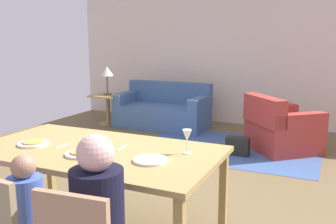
% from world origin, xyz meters
% --- Properties ---
extents(ground_plane, '(7.22, 6.14, 0.02)m').
position_xyz_m(ground_plane, '(0.00, 0.47, -0.01)').
color(ground_plane, brown).
extents(back_wall, '(7.22, 0.10, 2.70)m').
position_xyz_m(back_wall, '(0.00, 3.59, 1.35)').
color(back_wall, beige).
rests_on(back_wall, ground_plane).
extents(dining_table, '(1.94, 1.05, 0.76)m').
position_xyz_m(dining_table, '(-0.13, -1.12, 0.70)').
color(dining_table, '#A3864B').
rests_on(dining_table, ground_plane).
extents(plate_near_man, '(0.25, 0.25, 0.02)m').
position_xyz_m(plate_near_man, '(-0.66, -1.24, 0.77)').
color(plate_near_man, silver).
rests_on(plate_near_man, dining_table).
extents(pizza_near_man, '(0.17, 0.17, 0.01)m').
position_xyz_m(pizza_near_man, '(-0.66, -1.24, 0.78)').
color(pizza_near_man, gold).
rests_on(pizza_near_man, plate_near_man).
extents(plate_near_child, '(0.25, 0.25, 0.02)m').
position_xyz_m(plate_near_child, '(-0.13, -1.30, 0.77)').
color(plate_near_child, silver).
rests_on(plate_near_child, dining_table).
extents(pizza_near_child, '(0.17, 0.17, 0.01)m').
position_xyz_m(pizza_near_child, '(-0.13, -1.30, 0.78)').
color(pizza_near_child, gold).
rests_on(pizza_near_child, plate_near_child).
extents(plate_near_woman, '(0.25, 0.25, 0.02)m').
position_xyz_m(plate_near_woman, '(0.41, -1.22, 0.77)').
color(plate_near_woman, white).
rests_on(plate_near_woman, dining_table).
extents(wine_glass, '(0.07, 0.07, 0.19)m').
position_xyz_m(wine_glass, '(0.57, -0.94, 0.89)').
color(wine_glass, silver).
rests_on(wine_glass, dining_table).
extents(fork, '(0.04, 0.15, 0.01)m').
position_xyz_m(fork, '(-0.42, -1.17, 0.76)').
color(fork, silver).
rests_on(fork, dining_table).
extents(knife, '(0.03, 0.17, 0.01)m').
position_xyz_m(knife, '(0.05, -1.02, 0.76)').
color(knife, silver).
rests_on(knife, dining_table).
extents(area_rug, '(2.60, 1.80, 0.01)m').
position_xyz_m(area_rug, '(0.17, 1.85, 0.00)').
color(area_rug, '#3A558A').
rests_on(area_rug, ground_plane).
extents(couch, '(1.67, 0.86, 0.82)m').
position_xyz_m(couch, '(-1.35, 2.71, 0.30)').
color(couch, '#40608D').
rests_on(couch, ground_plane).
extents(armchair, '(1.21, 1.21, 0.82)m').
position_xyz_m(armchair, '(0.87, 2.02, 0.32)').
color(armchair, '#A5332D').
rests_on(armchair, ground_plane).
extents(side_table, '(0.56, 0.56, 0.58)m').
position_xyz_m(side_table, '(-2.41, 2.45, 0.38)').
color(side_table, '#A5884D').
rests_on(side_table, ground_plane).
extents(table_lamp, '(0.26, 0.26, 0.54)m').
position_xyz_m(table_lamp, '(-2.41, 2.45, 1.01)').
color(table_lamp, brown).
rests_on(table_lamp, side_table).
extents(handbag, '(0.32, 0.16, 0.26)m').
position_xyz_m(handbag, '(0.36, 1.55, 0.13)').
color(handbag, black).
rests_on(handbag, ground_plane).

